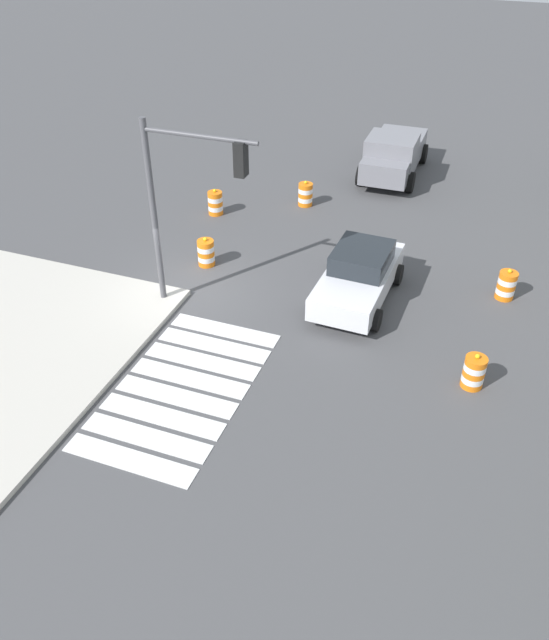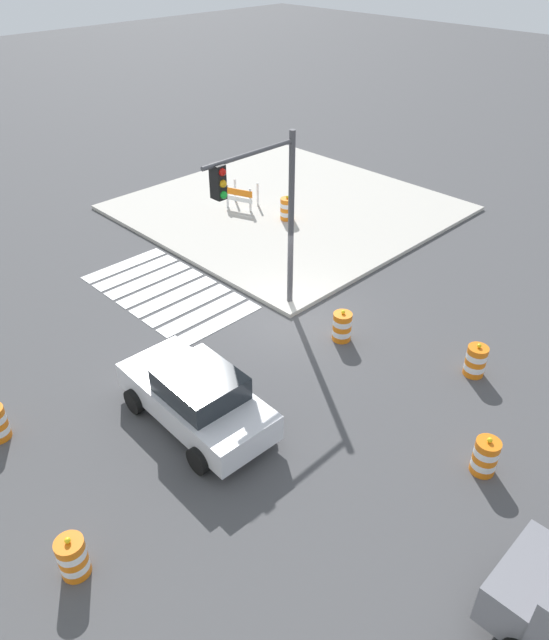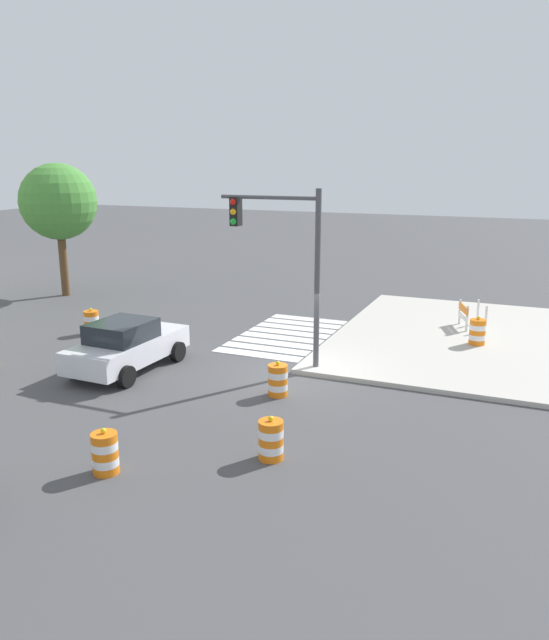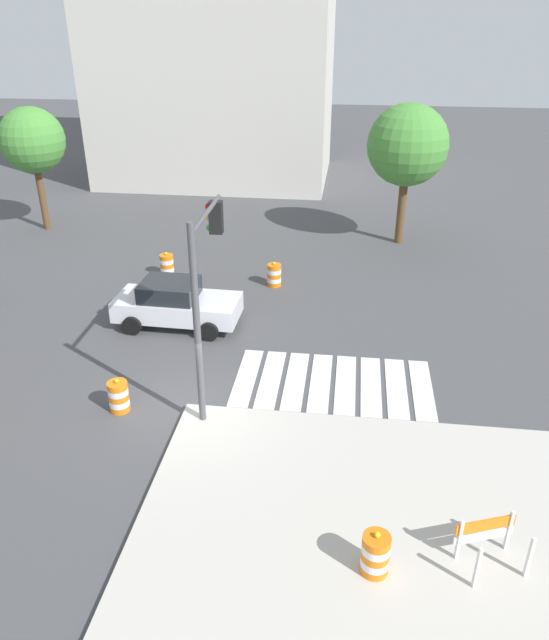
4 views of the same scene
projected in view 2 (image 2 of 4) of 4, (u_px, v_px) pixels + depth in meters
The scene contains 11 objects.
ground_plane at pixel (290, 319), 18.69m from camera, with size 120.00×120.00×0.00m, color #474749.
sidewalk_corner at pixel (287, 208), 25.68m from camera, with size 12.00×12.00×0.15m, color #BCB7AD.
crosswalk_stripes at pixel (168, 292), 20.00m from camera, with size 5.85×3.20×0.02m.
sports_car at pixel (197, 397), 14.40m from camera, with size 4.36×2.25×1.63m.
traffic_barrel_near_corner at pixel (73, 557), 11.19m from camera, with size 0.56×0.56×1.02m.
traffic_barrel_crosswalk_end at pixel (342, 326), 17.53m from camera, with size 0.56×0.56×1.02m.
traffic_barrel_median_near at pixel (485, 456), 13.29m from camera, with size 0.56×0.56×1.02m.
traffic_barrel_median_far at pixel (476, 361), 16.17m from camera, with size 0.56×0.56×1.02m.
traffic_barrel_on_sidewalk at pixel (287, 209), 24.29m from camera, with size 0.56×0.56×1.02m.
construction_barricade at pixel (240, 195), 25.19m from camera, with size 1.43×1.16×1.00m.
traffic_light_pole at pixel (264, 201), 16.53m from camera, with size 0.47×3.29×5.50m.
Camera 2 is at (-10.72, 11.23, 10.41)m, focal length 33.40 mm.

